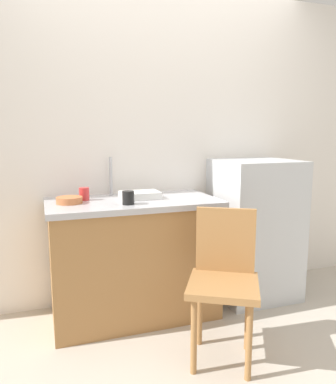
{
  "coord_description": "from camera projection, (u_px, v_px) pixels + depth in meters",
  "views": [
    {
      "loc": [
        -0.91,
        -1.9,
        1.34
      ],
      "look_at": [
        -0.04,
        0.6,
        0.92
      ],
      "focal_mm": 34.69,
      "sensor_mm": 36.0,
      "label": 1
    }
  ],
  "objects": [
    {
      "name": "faucet",
      "position": [
        111.0,
        176.0,
        2.83
      ],
      "size": [
        0.02,
        0.02,
        0.29
      ],
      "primitive_type": "cylinder",
      "color": "#B7B7BC",
      "rests_on": "countertop"
    },
    {
      "name": "cup_black",
      "position": [
        128.0,
        198.0,
        2.47
      ],
      "size": [
        0.08,
        0.08,
        0.09
      ],
      "primitive_type": "cylinder",
      "color": "black",
      "rests_on": "countertop"
    },
    {
      "name": "cup_red",
      "position": [
        84.0,
        194.0,
        2.62
      ],
      "size": [
        0.07,
        0.07,
        0.09
      ],
      "primitive_type": "cylinder",
      "color": "red",
      "rests_on": "countertop"
    },
    {
      "name": "countertop",
      "position": [
        133.0,
        202.0,
        2.66
      ],
      "size": [
        1.21,
        0.64,
        0.04
      ],
      "primitive_type": "cube",
      "color": "#B7B7BC",
      "rests_on": "cabinet_base"
    },
    {
      "name": "ground_plane",
      "position": [
        207.0,
        353.0,
        2.28
      ],
      "size": [
        8.0,
        8.0,
        0.0
      ],
      "primitive_type": "plane",
      "color": "#BCB2A3"
    },
    {
      "name": "back_wall",
      "position": [
        157.0,
        147.0,
        3.02
      ],
      "size": [
        4.8,
        0.1,
        2.46
      ],
      "primitive_type": "cube",
      "color": "white",
      "rests_on": "ground_plane"
    },
    {
      "name": "terracotta_bowl",
      "position": [
        69.0,
        200.0,
        2.51
      ],
      "size": [
        0.18,
        0.18,
        0.04
      ],
      "primitive_type": "cylinder",
      "color": "#C67042",
      "rests_on": "countertop"
    },
    {
      "name": "refrigerator",
      "position": [
        254.0,
        229.0,
        3.04
      ],
      "size": [
        0.62,
        0.58,
        1.13
      ],
      "primitive_type": "cube",
      "color": "silver",
      "rests_on": "ground_plane"
    },
    {
      "name": "cabinet_base",
      "position": [
        134.0,
        260.0,
        2.72
      ],
      "size": [
        1.17,
        0.6,
        0.83
      ],
      "primitive_type": "cube",
      "color": "#A87542",
      "rests_on": "ground_plane"
    },
    {
      "name": "chair",
      "position": [
        224.0,
        277.0,
        2.19
      ],
      "size": [
        0.55,
        0.55,
        0.89
      ],
      "rotation": [
        0.0,
        0.0,
        -0.52
      ],
      "color": "#A87542",
      "rests_on": "ground_plane"
    },
    {
      "name": "dish_tray",
      "position": [
        140.0,
        195.0,
        2.7
      ],
      "size": [
        0.28,
        0.2,
        0.05
      ],
      "primitive_type": "cube",
      "color": "white",
      "rests_on": "countertop"
    }
  ]
}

